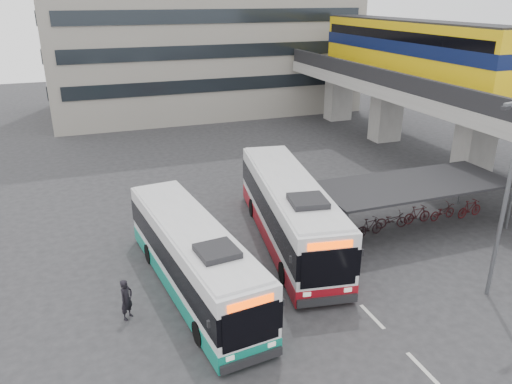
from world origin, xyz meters
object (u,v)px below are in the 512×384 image
object	(u,v)px
bus_teal	(193,258)
lamp_post	(506,191)
bus_main	(289,211)
pedestrian	(127,299)

from	to	relation	value
bus_teal	lamp_post	distance (m)	12.32
bus_teal	lamp_post	size ratio (longest dim) A/B	1.36
bus_main	pedestrian	world-z (taller)	bus_main
bus_main	bus_teal	size ratio (longest dim) A/B	1.10
bus_main	pedestrian	bearing A→B (deg)	-146.70
bus_teal	pedestrian	world-z (taller)	bus_teal
bus_teal	pedestrian	xyz separation A→B (m)	(-2.84, -1.09, -0.65)
bus_teal	pedestrian	bearing A→B (deg)	-165.38
bus_teal	pedestrian	distance (m)	3.11
pedestrian	lamp_post	size ratio (longest dim) A/B	0.20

